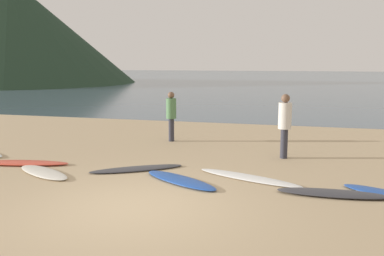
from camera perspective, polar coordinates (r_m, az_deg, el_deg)
The scene contains 11 objects.
ground_plane at distance 17.34m, azimuth 5.01°, elevation -0.15°, with size 120.00×120.00×0.20m, color tan.
ocean_water at distance 67.91m, azimuth 12.69°, elevation 6.59°, with size 140.00×100.00×0.01m, color #475B6B.
headland_hill at distance 56.96m, azimuth -23.21°, elevation 12.00°, with size 29.56×29.56×12.60m, color #1E3323.
surfboard_1 at distance 11.84m, azimuth -22.22°, elevation -4.39°, with size 2.54×0.52×0.09m, color #D84C38.
surfboard_2 at distance 10.69m, azimuth -19.50°, elevation -5.68°, with size 1.93×0.59×0.08m, color silver.
surfboard_3 at distance 10.53m, azimuth -7.52°, elevation -5.49°, with size 2.33×0.51×0.06m, color #333338.
surfboard_4 at distance 9.44m, azimuth -1.62°, elevation -7.06°, with size 2.16×0.58×0.08m, color #1E479E.
surfboard_5 at distance 9.75m, azimuth 7.68°, elevation -6.68°, with size 2.61×0.50×0.06m, color white.
surfboard_6 at distance 8.96m, azimuth 18.54°, elevation -8.39°, with size 2.19×0.53×0.10m, color #333338.
person_0 at distance 11.78m, azimuth 12.47°, elevation 0.98°, with size 0.36×0.36×1.78m.
person_1 at distance 14.02m, azimuth -2.83°, elevation 2.15°, with size 0.34×0.34×1.66m.
Camera 1 is at (3.00, -6.86, 2.66)m, focal length 39.34 mm.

